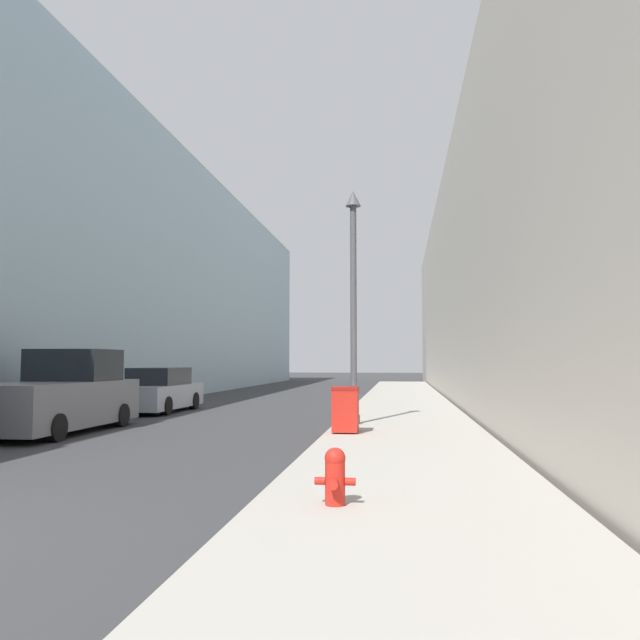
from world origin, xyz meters
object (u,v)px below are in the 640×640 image
pickup_truck (58,397)px  trash_bin (345,409)px  fire_hydrant (335,475)px  parked_sedan_near (159,391)px  lamppost (353,292)px

pickup_truck → trash_bin: bearing=-4.2°
fire_hydrant → parked_sedan_near: (-7.91, 14.47, 0.23)m
lamppost → parked_sedan_near: 9.49m
trash_bin → lamppost: bearing=88.7°
trash_bin → parked_sedan_near: parked_sedan_near is taller
lamppost → pickup_truck: size_ratio=1.17×
fire_hydrant → lamppost: size_ratio=0.10×
trash_bin → lamppost: 3.59m
pickup_truck → parked_sedan_near: size_ratio=1.13×
fire_hydrant → trash_bin: size_ratio=0.61×
trash_bin → pickup_truck: bearing=175.8°
fire_hydrant → parked_sedan_near: size_ratio=0.14×
trash_bin → pickup_truck: 7.50m
pickup_truck → parked_sedan_near: 6.59m
lamppost → parked_sedan_near: bearing=145.5°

